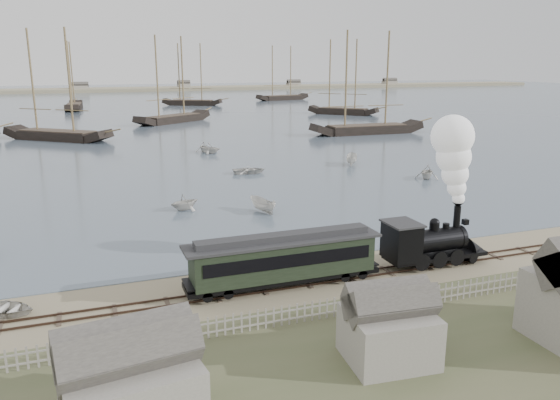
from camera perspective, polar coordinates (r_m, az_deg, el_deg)
name	(u,v)px	position (r m, az deg, el deg)	size (l,w,h in m)	color
ground	(268,276)	(36.92, -1.27, -7.97)	(600.00, 600.00, 0.00)	tan
harbor_water	(112,103)	(203.16, -17.16, 9.67)	(600.00, 336.00, 0.06)	#445362
rail_track	(278,287)	(35.17, -0.20, -9.07)	(120.00, 1.80, 0.16)	#36251D
picket_fence_west	(192,341)	(29.30, -9.15, -14.39)	(19.00, 0.10, 1.20)	gray
picket_fence_east	(497,293)	(36.93, 21.73, -9.03)	(15.00, 0.10, 1.20)	gray
shed_mid	(387,360)	(27.89, 11.15, -16.07)	(4.00, 3.50, 3.60)	gray
far_spit	(102,92)	(282.94, -18.13, 10.70)	(500.00, 20.00, 1.80)	tan
locomotive	(449,200)	(39.55, 17.23, -0.01)	(8.12, 3.03, 10.13)	black
passenger_coach	(284,258)	(34.58, 0.39, -6.07)	(12.64, 2.44, 3.07)	black
beached_dinghy	(4,309)	(35.21, -26.88, -10.09)	(3.54, 2.53, 0.73)	beige
rowboat_1	(184,202)	(53.40, -9.95, -0.19)	(3.02, 2.60, 1.59)	beige
rowboat_2	(262,205)	(51.84, -1.85, -0.54)	(3.53, 1.33, 1.36)	beige
rowboat_3	(249,170)	(70.16, -3.26, 3.14)	(4.16, 2.97, 0.86)	beige
rowboat_4	(427,172)	(69.08, 15.13, 2.86)	(3.29, 2.84, 1.73)	beige
rowboat_5	(351,160)	(76.54, 7.48, 4.22)	(3.88, 1.46, 1.50)	beige
rowboat_7	(204,147)	(88.00, -7.98, 5.52)	(3.00, 2.59, 1.58)	beige
rowboat_8	(210,148)	(86.14, -7.31, 5.42)	(3.34, 2.88, 1.76)	beige
schooner_2	(53,84)	(107.90, -22.67, 11.09)	(21.54, 4.97, 20.00)	black
schooner_3	(171,79)	(132.23, -11.27, 12.27)	(21.54, 4.97, 20.00)	black
schooner_4	(369,83)	(110.47, 9.27, 12.02)	(23.26, 5.37, 20.00)	black
schooner_5	(344,77)	(151.22, 6.70, 12.65)	(19.12, 4.41, 20.00)	black
schooner_7	(71,76)	(177.01, -20.99, 12.05)	(20.44, 4.72, 20.00)	black
schooner_8	(191,74)	(184.94, -9.28, 12.83)	(19.50, 4.50, 20.00)	black
schooner_9	(283,73)	(208.53, 0.27, 13.15)	(21.01, 4.85, 20.00)	black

